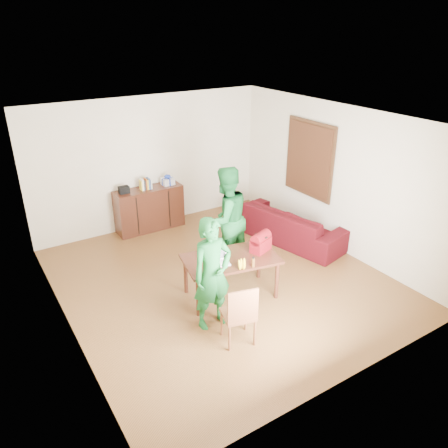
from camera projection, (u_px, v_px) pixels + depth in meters
room at (218, 206)px, 6.97m from camera, size 5.20×5.70×2.90m
table at (231, 262)px, 6.75m from camera, size 1.58×1.08×0.68m
chair at (238, 325)px, 5.89m from camera, size 0.50×0.48×0.91m
person_near at (212, 274)px, 6.00m from camera, size 0.62×0.42×1.66m
person_far at (226, 219)px, 7.44m from camera, size 0.96×0.78×1.85m
laptop at (219, 261)px, 6.53m from camera, size 0.34×0.28×0.21m
bananas at (242, 267)px, 6.40m from camera, size 0.18×0.12×0.06m
bottle at (253, 262)px, 6.44m from camera, size 0.05×0.05×0.16m
red_bag at (261, 244)px, 6.87m from camera, size 0.39×0.30×0.25m
sofa at (290, 224)px, 8.64m from camera, size 1.39×2.44×0.67m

